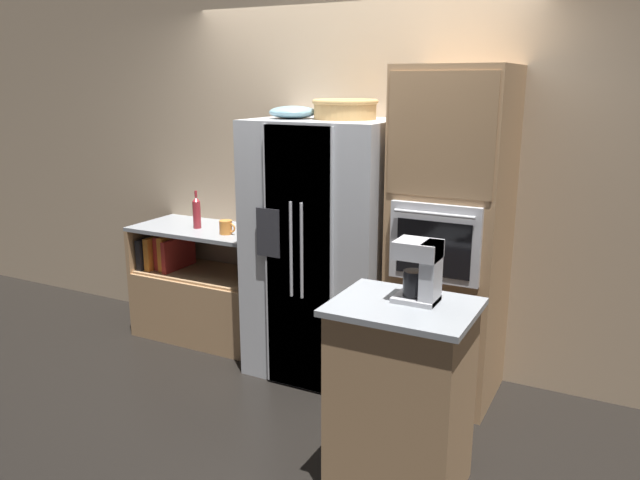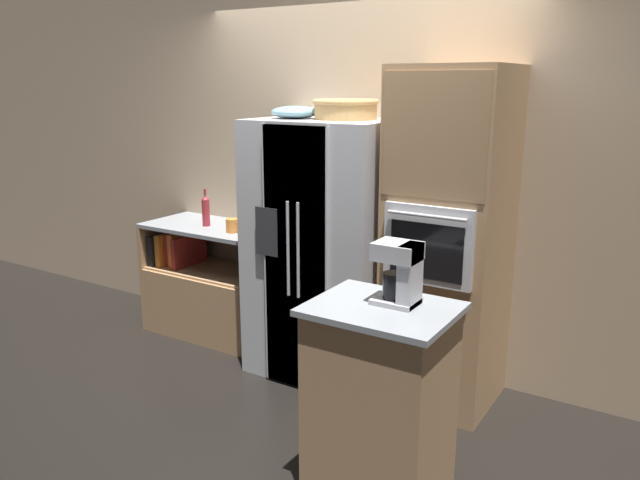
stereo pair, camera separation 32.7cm
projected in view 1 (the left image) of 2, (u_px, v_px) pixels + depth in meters
name	position (u px, v px, depth m)	size (l,w,h in m)	color
ground_plane	(324.00, 371.00, 4.39)	(20.00, 20.00, 0.00)	black
wall_back	(353.00, 165.00, 4.44)	(12.00, 0.06, 2.80)	tan
counter_left	(205.00, 296.00, 4.93)	(1.11, 0.57, 0.89)	#A87F56
refrigerator	(325.00, 249.00, 4.23)	(0.95, 0.78, 1.74)	silver
wall_oven	(450.00, 238.00, 3.85)	(0.65, 0.71, 2.07)	#A87F56
island_counter	(401.00, 397.00, 3.04)	(0.67, 0.54, 0.97)	#A87F56
wicker_basket	(345.00, 108.00, 3.97)	(0.42, 0.42, 0.13)	tan
fruit_bowl	(293.00, 112.00, 4.06)	(0.31, 0.31, 0.08)	#668C99
bottle_tall	(197.00, 212.00, 4.74)	(0.06, 0.06, 0.29)	maroon
bottle_short	(251.00, 217.00, 4.67)	(0.07, 0.07, 0.22)	silver
mug	(226.00, 227.00, 4.57)	(0.13, 0.09, 0.10)	orange
coffee_maker	(422.00, 269.00, 2.91)	(0.20, 0.17, 0.30)	#B2B2B7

